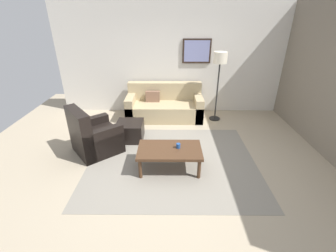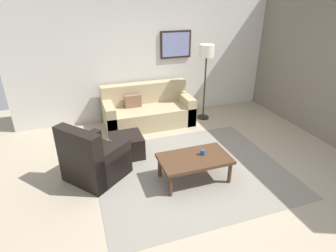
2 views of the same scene
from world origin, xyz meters
name	(u,v)px [view 2 (image 2 of 2)]	position (x,y,z in m)	size (l,w,h in m)	color
ground_plane	(191,171)	(0.00, 0.00, 0.00)	(8.00, 8.00, 0.00)	tan
rear_partition	(148,56)	(0.00, 2.60, 1.40)	(6.00, 0.12, 2.80)	silver
area_rug	(191,171)	(0.00, 0.00, 0.00)	(3.09, 2.58, 0.01)	gray
couch_main	(147,111)	(-0.18, 2.10, 0.30)	(1.94, 0.90, 0.88)	tan
armchair_leather	(93,162)	(-1.55, 0.32, 0.31)	(1.13, 1.13, 0.95)	black
ottoman	(127,146)	(-0.91, 0.85, 0.20)	(0.56, 0.56, 0.40)	black
coffee_table	(195,160)	(-0.05, -0.23, 0.36)	(1.10, 0.64, 0.41)	#472D1C
cup	(203,152)	(0.10, -0.19, 0.45)	(0.07, 0.07, 0.08)	#1E478C
lamp_standing	(206,59)	(1.14, 1.93, 1.41)	(0.32, 0.32, 1.71)	black
framed_artwork	(176,44)	(0.64, 2.51, 1.64)	(0.72, 0.04, 0.60)	black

